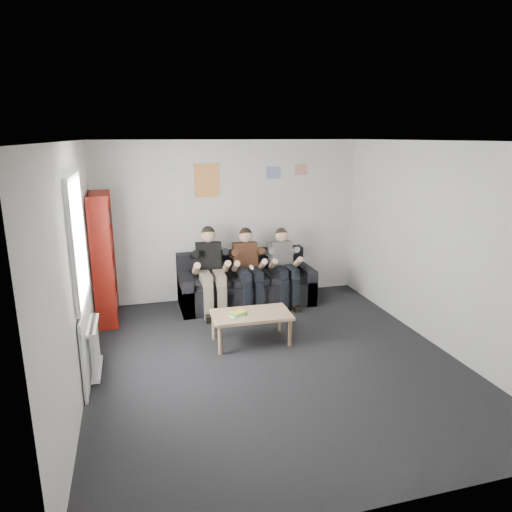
{
  "coord_description": "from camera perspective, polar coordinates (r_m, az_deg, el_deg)",
  "views": [
    {
      "loc": [
        -1.62,
        -5.03,
        2.75
      ],
      "look_at": [
        0.11,
        1.3,
        1.03
      ],
      "focal_mm": 32.0,
      "sensor_mm": 36.0,
      "label": 1
    }
  ],
  "objects": [
    {
      "name": "room_shell",
      "position": [
        5.46,
        2.44,
        -0.13
      ],
      "size": [
        5.0,
        5.0,
        5.0
      ],
      "color": "black",
      "rests_on": "ground"
    },
    {
      "name": "sofa",
      "position": [
        7.72,
        -1.32,
        -3.71
      ],
      "size": [
        2.22,
        0.91,
        0.86
      ],
      "color": "black",
      "rests_on": "ground"
    },
    {
      "name": "bookshelf",
      "position": [
        7.21,
        -18.47,
        -0.27
      ],
      "size": [
        0.29,
        0.88,
        1.96
      ],
      "rotation": [
        0.0,
        0.0,
        0.05
      ],
      "color": "maroon",
      "rests_on": "ground"
    },
    {
      "name": "coffee_table",
      "position": [
        6.25,
        -0.61,
        -7.61
      ],
      "size": [
        1.06,
        0.59,
        0.43
      ],
      "rotation": [
        0.0,
        0.0,
        -0.03
      ],
      "color": "tan",
      "rests_on": "ground"
    },
    {
      "name": "game_cases",
      "position": [
        6.16,
        -2.31,
        -7.24
      ],
      "size": [
        0.22,
        0.2,
        0.04
      ],
      "rotation": [
        0.0,
        0.0,
        0.31
      ],
      "color": "white",
      "rests_on": "coffee_table"
    },
    {
      "name": "person_left",
      "position": [
        7.3,
        -5.66,
        -1.85
      ],
      "size": [
        0.42,
        0.9,
        1.36
      ],
      "rotation": [
        0.0,
        0.0,
        -0.13
      ],
      "color": "black",
      "rests_on": "sofa"
    },
    {
      "name": "person_middle",
      "position": [
        7.43,
        -0.96,
        -1.65
      ],
      "size": [
        0.39,
        0.84,
        1.31
      ],
      "rotation": [
        0.0,
        0.0,
        -0.07
      ],
      "color": "#4C2A19",
      "rests_on": "sofa"
    },
    {
      "name": "person_right",
      "position": [
        7.61,
        3.55,
        -1.38
      ],
      "size": [
        0.38,
        0.81,
        1.28
      ],
      "rotation": [
        0.0,
        0.0,
        0.13
      ],
      "color": "beige",
      "rests_on": "sofa"
    },
    {
      "name": "radiator",
      "position": [
        5.78,
        -19.49,
        -10.72
      ],
      "size": [
        0.1,
        0.64,
        0.6
      ],
      "color": "white",
      "rests_on": "ground"
    },
    {
      "name": "window",
      "position": [
        5.54,
        -20.85,
        -4.38
      ],
      "size": [
        0.05,
        1.3,
        2.36
      ],
      "color": "white",
      "rests_on": "room_shell"
    },
    {
      "name": "poster_large",
      "position": [
        7.65,
        -6.17,
        9.39
      ],
      "size": [
        0.42,
        0.01,
        0.55
      ],
      "primitive_type": "cube",
      "color": "#E2AF4F",
      "rests_on": "room_shell"
    },
    {
      "name": "poster_blue",
      "position": [
        7.9,
        2.2,
        10.36
      ],
      "size": [
        0.25,
        0.01,
        0.2
      ],
      "primitive_type": "cube",
      "color": "blue",
      "rests_on": "room_shell"
    },
    {
      "name": "poster_pink",
      "position": [
        8.06,
        5.66,
        10.75
      ],
      "size": [
        0.22,
        0.01,
        0.18
      ],
      "primitive_type": "cube",
      "color": "#D342A6",
      "rests_on": "room_shell"
    },
    {
      "name": "poster_sign",
      "position": [
        7.56,
        -10.78,
        10.68
      ],
      "size": [
        0.2,
        0.01,
        0.14
      ],
      "primitive_type": "cube",
      "color": "silver",
      "rests_on": "room_shell"
    }
  ]
}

